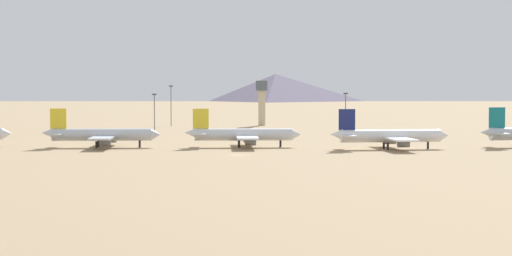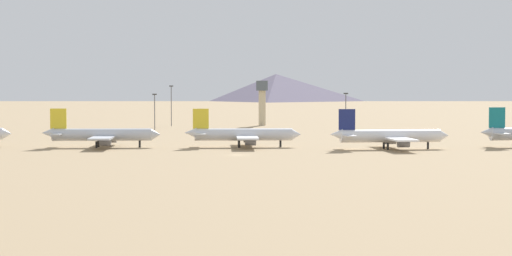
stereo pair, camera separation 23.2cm
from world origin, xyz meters
TOP-DOWN VIEW (x-y plane):
  - ground at (0.00, 0.00)m, footprint 4000.00×4000.00m
  - ridge_west at (9.54, 938.87)m, footprint 411.34×393.01m
  - parked_jet_yellow_1 at (-42.34, 26.54)m, footprint 35.07×29.58m
  - parked_jet_yellow_2 at (-0.61, 29.75)m, footprint 34.81×29.38m
  - parked_jet_navy_3 at (42.14, 23.25)m, footprint 35.16×29.95m
  - control_tower at (0.09, 171.16)m, footprint 5.20×5.20m
  - light_pole_west at (-40.36, 163.47)m, footprint 1.80×0.50m
  - light_pole_mid at (-42.68, 130.52)m, footprint 1.80×0.50m
  - light_pole_east at (35.20, 122.07)m, footprint 1.80×0.50m

SIDE VIEW (x-z plane):
  - ground at x=0.00m, z-range 0.00..0.00m
  - parked_jet_yellow_2 at x=-0.61m, z-range -1.98..9.51m
  - parked_jet_yellow_1 at x=-42.34m, z-range -1.99..9.58m
  - parked_jet_navy_3 at x=42.14m, z-range -2.01..9.63m
  - light_pole_mid at x=-42.68m, z-range 1.20..16.06m
  - light_pole_east at x=35.20m, z-range 1.20..16.54m
  - light_pole_west at x=-40.36m, z-range 1.24..19.45m
  - control_tower at x=0.09m, z-range 2.11..22.47m
  - ridge_west at x=9.54m, z-range 0.00..94.79m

